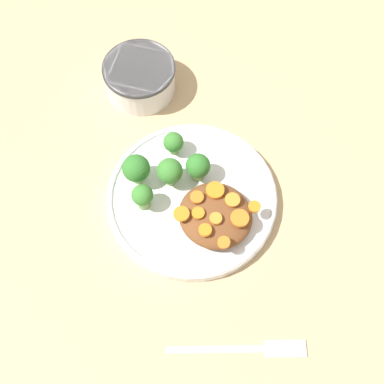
% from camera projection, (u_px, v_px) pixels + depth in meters
% --- Properties ---
extents(ground_plane, '(4.00, 4.00, 0.00)m').
position_uv_depth(ground_plane, '(192.00, 201.00, 0.85)').
color(ground_plane, tan).
extents(plate, '(0.27, 0.27, 0.02)m').
position_uv_depth(plate, '(192.00, 198.00, 0.84)').
color(plate, white).
rests_on(plate, ground_plane).
extents(dip_bowl, '(0.12, 0.12, 0.06)m').
position_uv_depth(dip_bowl, '(140.00, 77.00, 0.92)').
color(dip_bowl, silver).
rests_on(dip_bowl, ground_plane).
extents(stew_mound, '(0.11, 0.11, 0.03)m').
position_uv_depth(stew_mound, '(215.00, 215.00, 0.80)').
color(stew_mound, brown).
rests_on(stew_mound, plate).
extents(broccoli_floret_0, '(0.04, 0.04, 0.05)m').
position_uv_depth(broccoli_floret_0, '(169.00, 172.00, 0.82)').
color(broccoli_floret_0, '#7FA85B').
rests_on(broccoli_floret_0, plate).
extents(broccoli_floret_1, '(0.03, 0.03, 0.05)m').
position_uv_depth(broccoli_floret_1, '(143.00, 196.00, 0.80)').
color(broccoli_floret_1, '#759E51').
rests_on(broccoli_floret_1, plate).
extents(broccoli_floret_2, '(0.03, 0.03, 0.04)m').
position_uv_depth(broccoli_floret_2, '(173.00, 143.00, 0.85)').
color(broccoli_floret_2, '#759E51').
rests_on(broccoli_floret_2, plate).
extents(broccoli_floret_3, '(0.04, 0.04, 0.06)m').
position_uv_depth(broccoli_floret_3, '(136.00, 169.00, 0.82)').
color(broccoli_floret_3, '#7FA85B').
rests_on(broccoli_floret_3, plate).
extents(broccoli_floret_4, '(0.04, 0.04, 0.05)m').
position_uv_depth(broccoli_floret_4, '(198.00, 167.00, 0.82)').
color(broccoli_floret_4, '#7FA85B').
rests_on(broccoli_floret_4, plate).
extents(carrot_slice_0, '(0.02, 0.02, 0.01)m').
position_uv_depth(carrot_slice_0, '(216.00, 219.00, 0.78)').
color(carrot_slice_0, orange).
rests_on(carrot_slice_0, stew_mound).
extents(carrot_slice_1, '(0.02, 0.02, 0.00)m').
position_uv_depth(carrot_slice_1, '(254.00, 207.00, 0.79)').
color(carrot_slice_1, orange).
rests_on(carrot_slice_1, stew_mound).
extents(carrot_slice_2, '(0.03, 0.03, 0.01)m').
position_uv_depth(carrot_slice_2, '(240.00, 218.00, 0.78)').
color(carrot_slice_2, orange).
rests_on(carrot_slice_2, stew_mound).
extents(carrot_slice_3, '(0.02, 0.02, 0.01)m').
position_uv_depth(carrot_slice_3, '(197.00, 197.00, 0.80)').
color(carrot_slice_3, orange).
rests_on(carrot_slice_3, stew_mound).
extents(carrot_slice_4, '(0.02, 0.02, 0.01)m').
position_uv_depth(carrot_slice_4, '(224.00, 243.00, 0.76)').
color(carrot_slice_4, orange).
rests_on(carrot_slice_4, stew_mound).
extents(carrot_slice_5, '(0.03, 0.03, 0.01)m').
position_uv_depth(carrot_slice_5, '(215.00, 190.00, 0.80)').
color(carrot_slice_5, orange).
rests_on(carrot_slice_5, stew_mound).
extents(carrot_slice_6, '(0.02, 0.02, 0.01)m').
position_uv_depth(carrot_slice_6, '(205.00, 230.00, 0.77)').
color(carrot_slice_6, orange).
rests_on(carrot_slice_6, stew_mound).
extents(carrot_slice_7, '(0.02, 0.02, 0.00)m').
position_uv_depth(carrot_slice_7, '(232.00, 200.00, 0.79)').
color(carrot_slice_7, orange).
rests_on(carrot_slice_7, stew_mound).
extents(carrot_slice_8, '(0.02, 0.02, 0.00)m').
position_uv_depth(carrot_slice_8, '(181.00, 214.00, 0.78)').
color(carrot_slice_8, orange).
rests_on(carrot_slice_8, stew_mound).
extents(carrot_slice_9, '(0.02, 0.02, 0.00)m').
position_uv_depth(carrot_slice_9, '(198.00, 213.00, 0.78)').
color(carrot_slice_9, orange).
rests_on(carrot_slice_9, stew_mound).
extents(fork, '(0.14, 0.17, 0.01)m').
position_uv_depth(fork, '(251.00, 349.00, 0.75)').
color(fork, silver).
rests_on(fork, ground_plane).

